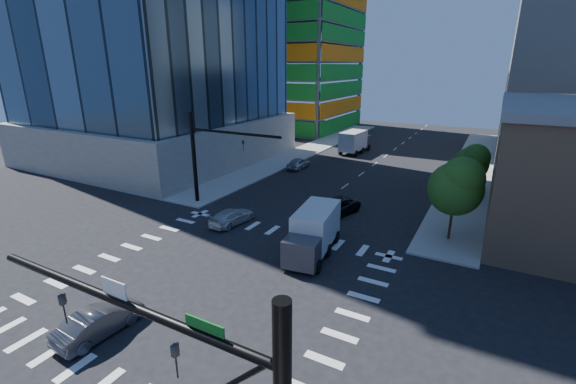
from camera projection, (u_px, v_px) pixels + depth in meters
The scene contains 14 objects.
ground at pixel (215, 283), 24.98m from camera, with size 160.00×160.00×0.00m, color black.
road_markings at pixel (215, 283), 24.98m from camera, with size 20.00×20.00×0.01m, color silver.
sidewalk_ne at pixel (472, 168), 52.70m from camera, with size 5.00×60.00×0.15m, color #9C9994.
sidewalk_nw at pixel (308, 150), 64.02m from camera, with size 5.00×60.00×0.15m, color #9C9994.
construction_building at pixel (291, 10), 81.43m from camera, with size 25.16×34.50×70.60m.
signal_mast_nw at pixel (205, 151), 37.39m from camera, with size 10.20×0.40×9.00m.
tree_south at pixel (458, 186), 29.41m from camera, with size 4.16×4.16×6.82m.
tree_north at pixel (472, 162), 39.51m from camera, with size 3.54×3.52×5.78m.
car_nb_far at pixel (336, 207), 36.27m from camera, with size 2.46×5.33×1.48m, color black.
car_sb_near at pixel (232, 216), 34.11m from camera, with size 1.91×4.69×1.36m, color silver.
car_sb_mid at pixel (298, 163), 52.50m from camera, with size 1.78×4.43×1.51m, color #AAABB2.
car_sb_cross at pixel (100, 321), 20.00m from camera, with size 1.60×4.60×1.52m, color #4A4A4F.
box_truck_near at pixel (312, 236), 28.26m from camera, with size 3.52×6.63×3.32m.
box_truck_far at pixel (356, 143), 62.09m from camera, with size 3.30×6.96×3.57m.
Camera 1 is at (14.60, -16.98, 13.39)m, focal length 24.00 mm.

